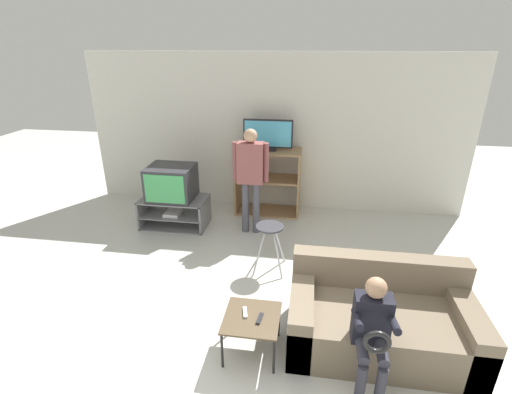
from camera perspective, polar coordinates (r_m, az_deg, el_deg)
wall_back at (r=6.34m, az=2.73°, el=9.71°), size 6.40×0.06×2.60m
tv_stand at (r=6.05m, az=-12.38°, el=-2.26°), size 1.03×0.59×0.46m
television_main at (r=5.88m, az=-12.88°, el=2.20°), size 0.69×0.60×0.52m
media_shelf at (r=6.24m, az=1.82°, el=2.47°), size 1.07×0.52×1.11m
television_flat at (r=6.02m, az=1.84°, el=9.42°), size 0.80×0.20×0.50m
folding_stool at (r=4.66m, az=2.12°, el=-5.70°), size 0.39×0.42×0.63m
snack_table at (r=3.60m, az=-0.65°, el=-18.45°), size 0.51×0.51×0.40m
remote_control_black at (r=3.54m, az=0.58°, el=-18.18°), size 0.05×0.15×0.02m
remote_control_white at (r=3.60m, az=-1.69°, el=-17.32°), size 0.07×0.15×0.02m
couch at (r=3.92m, az=18.42°, el=-17.44°), size 1.71×0.94×0.78m
person_standing_adult at (r=5.42m, az=-0.84°, el=3.90°), size 0.53×0.20×1.61m
person_seated_child at (r=3.27m, az=17.46°, el=-18.78°), size 0.33×0.43×1.04m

